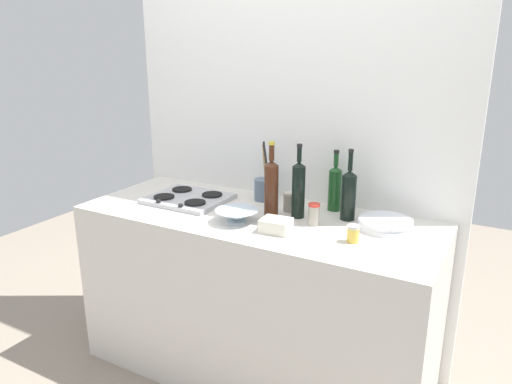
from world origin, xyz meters
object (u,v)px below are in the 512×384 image
(plate_stack, at_px, (385,224))
(wine_bottle_rightmost, at_px, (335,187))
(wine_bottle_leftmost, at_px, (298,188))
(mixing_bowl, at_px, (237,215))
(wine_bottle_mid_right, at_px, (271,187))
(stovetop_hob, at_px, (188,198))
(wine_bottle_mid_left, at_px, (349,194))
(condiment_jar_front, at_px, (353,234))
(condiment_jar_spare, at_px, (289,202))
(butter_dish, at_px, (276,225))
(utensil_crock, at_px, (264,189))
(condiment_jar_rear, at_px, (314,214))

(plate_stack, height_order, wine_bottle_rightmost, wine_bottle_rightmost)
(wine_bottle_leftmost, relative_size, mixing_bowl, 1.75)
(wine_bottle_mid_right, xyz_separation_m, wine_bottle_rightmost, (0.24, 0.23, -0.03))
(stovetop_hob, bearing_deg, wine_bottle_mid_left, 9.30)
(wine_bottle_rightmost, bearing_deg, wine_bottle_mid_left, -43.36)
(condiment_jar_front, height_order, condiment_jar_spare, condiment_jar_spare)
(wine_bottle_mid_left, height_order, wine_bottle_rightmost, wine_bottle_mid_left)
(stovetop_hob, distance_m, wine_bottle_leftmost, 0.64)
(plate_stack, height_order, butter_dish, butter_dish)
(utensil_crock, bearing_deg, butter_dish, -55.16)
(wine_bottle_mid_left, distance_m, condiment_jar_front, 0.30)
(plate_stack, bearing_deg, mixing_bowl, -157.69)
(wine_bottle_mid_left, xyz_separation_m, condiment_jar_front, (0.11, -0.26, -0.09))
(wine_bottle_mid_left, bearing_deg, condiment_jar_spare, -174.26)
(stovetop_hob, height_order, mixing_bowl, mixing_bowl)
(butter_dish, bearing_deg, condiment_jar_front, 8.54)
(condiment_jar_front, bearing_deg, plate_stack, 70.85)
(wine_bottle_leftmost, bearing_deg, condiment_jar_front, -27.52)
(condiment_jar_rear, bearing_deg, wine_bottle_mid_left, 52.81)
(condiment_jar_rear, bearing_deg, condiment_jar_front, -26.20)
(condiment_jar_front, relative_size, condiment_jar_rear, 0.72)
(stovetop_hob, distance_m, wine_bottle_rightmost, 0.79)
(utensil_crock, xyz_separation_m, condiment_jar_spare, (0.20, -0.10, -0.01))
(stovetop_hob, height_order, condiment_jar_spare, condiment_jar_spare)
(wine_bottle_leftmost, distance_m, wine_bottle_mid_right, 0.13)
(utensil_crock, relative_size, condiment_jar_spare, 3.21)
(butter_dish, bearing_deg, wine_bottle_leftmost, 88.36)
(condiment_jar_spare, bearing_deg, utensil_crock, 152.70)
(wine_bottle_leftmost, xyz_separation_m, wine_bottle_mid_right, (-0.12, -0.05, 0.00))
(condiment_jar_spare, bearing_deg, wine_bottle_mid_left, 5.74)
(stovetop_hob, xyz_separation_m, wine_bottle_mid_left, (0.85, 0.14, 0.11))
(wine_bottle_leftmost, relative_size, condiment_jar_front, 4.81)
(stovetop_hob, xyz_separation_m, plate_stack, (1.04, 0.11, 0.01))
(condiment_jar_rear, bearing_deg, wine_bottle_mid_right, 175.59)
(wine_bottle_mid_right, bearing_deg, condiment_jar_front, -15.69)
(wine_bottle_mid_right, bearing_deg, utensil_crock, 126.37)
(wine_bottle_mid_right, bearing_deg, condiment_jar_spare, 64.15)
(wine_bottle_leftmost, xyz_separation_m, utensil_crock, (-0.27, 0.16, -0.08))
(wine_bottle_leftmost, relative_size, wine_bottle_rightmost, 1.17)
(condiment_jar_spare, bearing_deg, stovetop_hob, -168.79)
(stovetop_hob, distance_m, condiment_jar_front, 0.97)
(stovetop_hob, distance_m, condiment_jar_spare, 0.56)
(wine_bottle_mid_left, relative_size, condiment_jar_spare, 3.50)
(condiment_jar_front, bearing_deg, stovetop_hob, 172.76)
(mixing_bowl, height_order, utensil_crock, utensil_crock)
(wine_bottle_rightmost, distance_m, utensil_crock, 0.40)
(wine_bottle_mid_left, height_order, utensil_crock, wine_bottle_mid_left)
(wine_bottle_mid_left, distance_m, butter_dish, 0.40)
(plate_stack, height_order, mixing_bowl, mixing_bowl)
(plate_stack, bearing_deg, wine_bottle_leftmost, -172.75)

